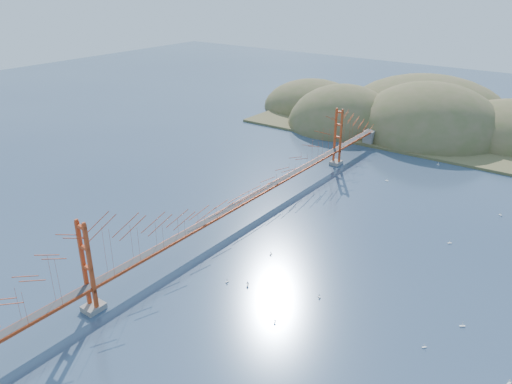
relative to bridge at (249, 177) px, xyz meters
The scene contains 15 objects.
ground 7.01m from the bridge, 90.00° to the right, with size 320.00×320.00×0.00m, color #304360.
bridge is the anchor object (origin of this frame).
far_headlands 68.73m from the bridge, 88.14° to the left, with size 84.00×58.00×25.00m.
sailboat_5 44.54m from the bridge, 18.25° to the right, with size 0.64×0.66×0.74m.
sailboat_6 27.68m from the bridge, 46.62° to the right, with size 0.55×0.55×0.61m.
sailboat_13 37.19m from the bridge, 12.20° to the right, with size 0.70×0.70×0.73m.
sailboat_10 20.06m from the bridge, 61.39° to the right, with size 0.47×0.54×0.62m.
sailboat_2 24.61m from the bridge, 31.69° to the right, with size 0.53×0.53×0.57m.
sailboat_12 45.71m from the bridge, 67.71° to the left, with size 0.56×0.56×0.62m.
sailboat_14 36.77m from the bridge, 22.14° to the right, with size 0.54×0.54×0.57m.
sailboat_3 30.71m from the bridge, 66.24° to the left, with size 0.58×0.48×0.68m.
sailboat_4 31.47m from the bridge, 19.74° to the left, with size 0.67×0.67×0.70m.
sailboat_0 14.10m from the bridge, 38.42° to the right, with size 0.40×0.48×0.56m.
sailboat_7 41.53m from the bridge, 36.87° to the left, with size 0.63×0.63×0.67m.
sailboat_extra_0 20.60m from the bridge, 53.40° to the right, with size 0.68×0.68×0.74m.
Camera 1 is at (43.67, -57.34, 36.31)m, focal length 35.00 mm.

